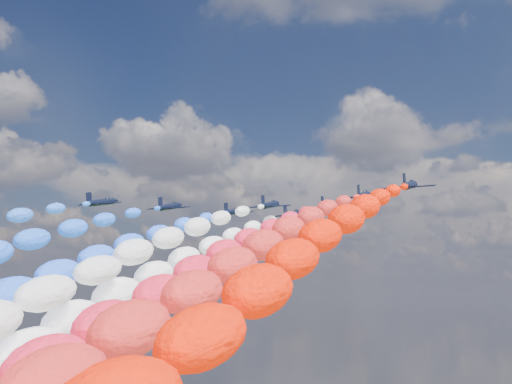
% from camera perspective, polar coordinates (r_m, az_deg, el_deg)
% --- Properties ---
extents(jet_0, '(8.59, 11.77, 4.69)m').
position_cam_1_polar(jet_0, '(136.96, -12.79, -0.84)').
color(jet_0, black).
extents(jet_1, '(9.14, 12.16, 4.69)m').
position_cam_1_polar(jet_1, '(140.94, -7.23, -1.21)').
color(jet_1, black).
extents(jet_2, '(8.78, 11.91, 4.69)m').
position_cam_1_polar(jet_2, '(147.83, -1.82, -1.64)').
color(jet_2, black).
extents(trail_2, '(6.12, 120.33, 42.28)m').
position_cam_1_polar(trail_2, '(94.10, -18.03, -8.67)').
color(trail_2, blue).
extents(jet_3, '(8.92, 12.01, 4.69)m').
position_cam_1_polar(jet_3, '(137.38, 1.18, -1.08)').
color(jet_3, black).
extents(trail_3, '(6.12, 120.33, 42.28)m').
position_cam_1_polar(trail_3, '(81.89, -15.24, -8.82)').
color(trail_3, silver).
extents(jet_4, '(9.20, 12.21, 4.69)m').
position_cam_1_polar(jet_4, '(152.22, 3.07, -1.84)').
color(jet_4, black).
extents(trail_4, '(6.12, 120.33, 42.28)m').
position_cam_1_polar(trail_4, '(95.20, -9.77, -8.97)').
color(trail_4, white).
extents(jet_5, '(9.03, 12.09, 4.69)m').
position_cam_1_polar(jet_5, '(139.26, 6.02, -1.14)').
color(jet_5, black).
extents(trail_5, '(6.12, 120.33, 42.28)m').
position_cam_1_polar(trail_5, '(80.80, -6.85, -9.07)').
color(trail_5, red).
extents(jet_6, '(9.11, 12.15, 4.69)m').
position_cam_1_polar(jet_6, '(126.31, 8.95, -0.29)').
color(jet_6, black).
extents(trail_6, '(6.12, 120.33, 42.28)m').
position_cam_1_polar(trail_6, '(66.52, -3.89, -9.16)').
color(trail_6, red).
extents(jet_7, '(8.78, 11.91, 4.69)m').
position_cam_1_polar(jet_7, '(116.52, 12.71, 0.55)').
color(jet_7, black).
extents(trail_7, '(6.12, 120.33, 42.28)m').
position_cam_1_polar(trail_7, '(55.15, 1.61, -9.23)').
color(trail_7, '#F91A02').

